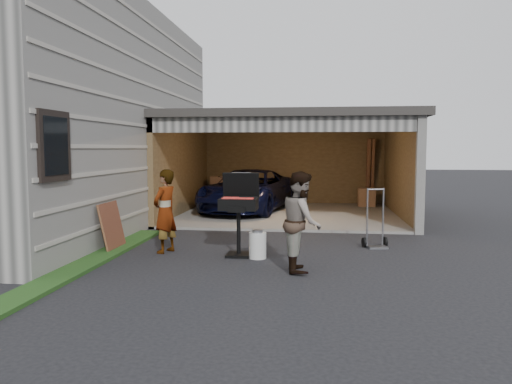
% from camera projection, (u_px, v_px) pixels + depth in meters
% --- Properties ---
extents(ground, '(80.00, 80.00, 0.00)m').
position_uv_depth(ground, '(222.00, 265.00, 8.38)').
color(ground, black).
rests_on(ground, ground).
extents(house, '(7.00, 11.00, 5.50)m').
position_uv_depth(house, '(22.00, 118.00, 12.83)').
color(house, '#474744').
rests_on(house, ground).
extents(groundcover_strip, '(0.50, 8.00, 0.06)m').
position_uv_depth(groundcover_strip, '(66.00, 274.00, 7.67)').
color(groundcover_strip, '#193814').
rests_on(groundcover_strip, ground).
extents(garage, '(6.80, 6.30, 2.90)m').
position_uv_depth(garage, '(290.00, 152.00, 14.84)').
color(garage, '#605E59').
rests_on(garage, ground).
extents(minivan, '(2.85, 4.83, 1.26)m').
position_uv_depth(minivan, '(249.00, 192.00, 15.21)').
color(minivan, black).
rests_on(minivan, ground).
extents(woman, '(0.55, 0.67, 1.57)m').
position_uv_depth(woman, '(165.00, 211.00, 9.37)').
color(woman, '#ABC3D7').
rests_on(woman, ground).
extents(man, '(0.68, 0.84, 1.60)m').
position_uv_depth(man, '(301.00, 221.00, 7.95)').
color(man, '#472F1C').
rests_on(man, ground).
extents(bbq_grill, '(0.68, 0.60, 1.51)m').
position_uv_depth(bbq_grill, '(239.00, 207.00, 9.07)').
color(bbq_grill, black).
rests_on(bbq_grill, ground).
extents(propane_tank, '(0.40, 0.40, 0.47)m').
position_uv_depth(propane_tank, '(258.00, 245.00, 8.91)').
color(propane_tank, silver).
rests_on(propane_tank, ground).
extents(plywood_panel, '(0.23, 0.84, 0.93)m').
position_uv_depth(plywood_panel, '(112.00, 226.00, 9.60)').
color(plywood_panel, '#572A1E').
rests_on(plywood_panel, ground).
extents(hand_truck, '(0.52, 0.45, 1.18)m').
position_uv_depth(hand_truck, '(376.00, 236.00, 9.88)').
color(hand_truck, gray).
rests_on(hand_truck, ground).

